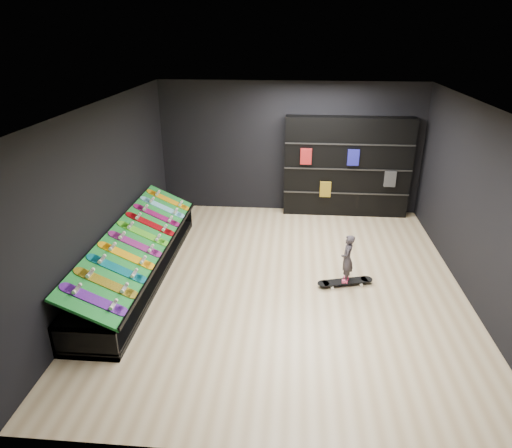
# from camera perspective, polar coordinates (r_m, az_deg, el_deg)

# --- Properties ---
(floor) EXTENTS (6.00, 7.00, 0.01)m
(floor) POSITION_cam_1_polar(r_m,az_deg,el_deg) (7.99, 3.48, -7.29)
(floor) COLOR #C9B287
(floor) RESTS_ON ground
(ceiling) EXTENTS (6.00, 7.00, 0.01)m
(ceiling) POSITION_cam_1_polar(r_m,az_deg,el_deg) (6.95, 4.10, 14.49)
(ceiling) COLOR white
(ceiling) RESTS_ON ground
(wall_back) EXTENTS (6.00, 0.02, 3.00)m
(wall_back) POSITION_cam_1_polar(r_m,az_deg,el_deg) (10.68, 4.24, 9.43)
(wall_back) COLOR black
(wall_back) RESTS_ON ground
(wall_front) EXTENTS (6.00, 0.02, 3.00)m
(wall_front) POSITION_cam_1_polar(r_m,az_deg,el_deg) (4.24, 2.54, -14.00)
(wall_front) COLOR black
(wall_front) RESTS_ON ground
(wall_left) EXTENTS (0.02, 7.00, 3.00)m
(wall_left) POSITION_cam_1_polar(r_m,az_deg,el_deg) (7.96, -18.39, 3.34)
(wall_left) COLOR black
(wall_left) RESTS_ON ground
(wall_right) EXTENTS (0.02, 7.00, 3.00)m
(wall_right) POSITION_cam_1_polar(r_m,az_deg,el_deg) (7.88, 26.13, 1.89)
(wall_right) COLOR black
(wall_right) RESTS_ON ground
(display_rack) EXTENTS (0.90, 4.50, 0.50)m
(display_rack) POSITION_cam_1_polar(r_m,az_deg,el_deg) (8.30, -14.43, -4.82)
(display_rack) COLOR black
(display_rack) RESTS_ON ground
(turf_ramp) EXTENTS (0.92, 4.50, 0.46)m
(turf_ramp) POSITION_cam_1_polar(r_m,az_deg,el_deg) (8.08, -14.42, -1.96)
(turf_ramp) COLOR #106921
(turf_ramp) RESTS_ON display_rack
(back_shelving) EXTENTS (2.84, 0.33, 2.27)m
(back_shelving) POSITION_cam_1_polar(r_m,az_deg,el_deg) (10.67, 11.30, 7.00)
(back_shelving) COLOR black
(back_shelving) RESTS_ON ground
(floor_skateboard) EXTENTS (1.00, 0.48, 0.09)m
(floor_skateboard) POSITION_cam_1_polar(r_m,az_deg,el_deg) (8.01, 11.07, -7.23)
(floor_skateboard) COLOR black
(floor_skateboard) RESTS_ON ground
(child) EXTENTS (0.17, 0.22, 0.51)m
(child) POSITION_cam_1_polar(r_m,az_deg,el_deg) (7.86, 11.24, -5.37)
(child) COLOR black
(child) RESTS_ON floor_skateboard
(display_board_0) EXTENTS (0.93, 0.22, 0.50)m
(display_board_0) POSITION_cam_1_polar(r_m,az_deg,el_deg) (6.52, -19.58, -8.87)
(display_board_0) COLOR purple
(display_board_0) RESTS_ON turf_ramp
(display_board_1) EXTENTS (0.93, 0.22, 0.50)m
(display_board_1) POSITION_cam_1_polar(r_m,az_deg,el_deg) (6.85, -18.20, -7.03)
(display_board_1) COLOR yellow
(display_board_1) RESTS_ON turf_ramp
(display_board_2) EXTENTS (0.93, 0.22, 0.50)m
(display_board_2) POSITION_cam_1_polar(r_m,az_deg,el_deg) (7.18, -16.96, -5.35)
(display_board_2) COLOR #0C8C99
(display_board_2) RESTS_ON turf_ramp
(display_board_3) EXTENTS (0.93, 0.22, 0.50)m
(display_board_3) POSITION_cam_1_polar(r_m,az_deg,el_deg) (7.53, -15.84, -3.83)
(display_board_3) COLOR yellow
(display_board_3) RESTS_ON turf_ramp
(display_board_4) EXTENTS (0.93, 0.22, 0.50)m
(display_board_4) POSITION_cam_1_polar(r_m,az_deg,el_deg) (7.88, -14.82, -2.44)
(display_board_4) COLOR #2626BF
(display_board_4) RESTS_ON turf_ramp
(display_board_5) EXTENTS (0.93, 0.22, 0.50)m
(display_board_5) POSITION_cam_1_polar(r_m,az_deg,el_deg) (8.24, -13.90, -1.17)
(display_board_5) COLOR green
(display_board_5) RESTS_ON turf_ramp
(display_board_6) EXTENTS (0.93, 0.22, 0.50)m
(display_board_6) POSITION_cam_1_polar(r_m,az_deg,el_deg) (8.61, -13.05, -0.00)
(display_board_6) COLOR red
(display_board_6) RESTS_ON turf_ramp
(display_board_7) EXTENTS (0.93, 0.22, 0.50)m
(display_board_7) POSITION_cam_1_polar(r_m,az_deg,el_deg) (8.98, -12.27, 1.06)
(display_board_7) COLOR #E5198C
(display_board_7) RESTS_ON turf_ramp
(display_board_8) EXTENTS (0.93, 0.22, 0.50)m
(display_board_8) POSITION_cam_1_polar(r_m,az_deg,el_deg) (9.35, -11.55, 2.05)
(display_board_8) COLOR #0CB2E5
(display_board_8) RESTS_ON turf_ramp
(display_board_9) EXTENTS (0.93, 0.22, 0.50)m
(display_board_9) POSITION_cam_1_polar(r_m,az_deg,el_deg) (9.73, -10.88, 2.95)
(display_board_9) COLOR orange
(display_board_9) RESTS_ON turf_ramp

